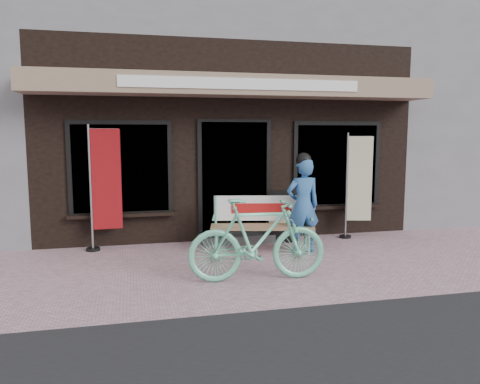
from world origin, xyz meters
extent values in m
plane|color=#BA8E9A|center=(0.00, 0.00, 0.00)|extent=(70.00, 70.00, 0.00)
cube|color=black|center=(0.00, 5.00, 1.80)|extent=(7.00, 6.00, 3.60)
cube|color=slate|center=(0.00, 5.00, 4.80)|extent=(7.00, 6.00, 2.40)
cube|color=gray|center=(0.00, 1.65, 2.75)|extent=(7.00, 0.80, 0.35)
cube|color=white|center=(0.00, 1.24, 2.75)|extent=(4.00, 0.02, 0.18)
cube|color=black|center=(0.00, 1.98, 1.10)|extent=(1.20, 0.06, 2.10)
cube|color=black|center=(0.00, 1.97, 1.10)|extent=(1.35, 0.04, 2.20)
cube|color=black|center=(-2.00, 1.98, 1.35)|extent=(1.60, 0.06, 1.50)
cube|color=black|center=(2.00, 1.98, 1.35)|extent=(1.60, 0.06, 1.50)
cube|color=black|center=(-2.00, 1.97, 1.35)|extent=(1.75, 0.04, 1.65)
cube|color=black|center=(2.00, 1.97, 1.35)|extent=(1.75, 0.04, 1.65)
cube|color=black|center=(-2.00, 1.92, 0.55)|extent=(1.80, 0.18, 0.06)
cube|color=black|center=(2.00, 1.92, 0.55)|extent=(1.80, 0.18, 0.06)
cube|color=#59595B|center=(0.00, 1.75, 0.07)|extent=(1.30, 0.45, 0.15)
cylinder|color=#67C9A1|center=(-0.53, 0.97, 0.20)|extent=(0.05, 0.05, 0.39)
cylinder|color=#67C9A1|center=(-0.45, 1.33, 0.20)|extent=(0.05, 0.05, 0.39)
cylinder|color=#67C9A1|center=(0.94, 0.66, 0.20)|extent=(0.05, 0.05, 0.39)
cylinder|color=#67C9A1|center=(1.02, 1.02, 0.20)|extent=(0.05, 0.05, 0.39)
cube|color=#8F704E|center=(0.25, 1.00, 0.42)|extent=(1.74, 0.76, 0.05)
cylinder|color=#67C9A1|center=(-0.47, 1.34, 0.66)|extent=(0.05, 0.05, 0.51)
cylinder|color=#67C9A1|center=(1.04, 1.02, 0.66)|extent=(0.05, 0.05, 0.51)
cube|color=white|center=(0.29, 1.20, 0.70)|extent=(1.56, 0.37, 0.42)
cube|color=#B21414|center=(0.28, 1.17, 0.70)|extent=(0.99, 0.22, 0.17)
cylinder|color=#67C9A1|center=(-0.53, 1.16, 0.58)|extent=(0.12, 0.41, 0.04)
cylinder|color=#67C9A1|center=(1.02, 0.83, 0.58)|extent=(0.12, 0.41, 0.04)
imported|color=#2E5F9F|center=(0.90, 0.85, 0.77)|extent=(0.58, 0.39, 1.55)
sphere|color=black|center=(0.90, 0.85, 1.52)|extent=(0.26, 0.26, 0.25)
imported|color=#67C9A1|center=(-0.23, -0.44, 0.55)|extent=(1.88, 0.65, 1.11)
cylinder|color=gray|center=(-2.49, 1.72, 1.05)|extent=(0.04, 0.04, 2.10)
cylinder|color=gray|center=(-2.25, 1.73, 2.02)|extent=(0.48, 0.05, 0.02)
cube|color=maroon|center=(-2.23, 1.73, 1.19)|extent=(0.48, 0.06, 1.67)
cylinder|color=black|center=(-2.49, 1.72, 0.02)|extent=(0.24, 0.24, 0.05)
cylinder|color=gray|center=(2.06, 1.65, 0.98)|extent=(0.04, 0.04, 1.96)
cylinder|color=gray|center=(2.27, 1.59, 1.89)|extent=(0.44, 0.13, 0.02)
cube|color=beige|center=(2.29, 1.59, 1.11)|extent=(0.44, 0.14, 1.56)
cylinder|color=black|center=(2.06, 1.65, 0.02)|extent=(0.26, 0.26, 0.04)
cube|color=black|center=(0.73, 1.57, 0.47)|extent=(0.48, 0.14, 0.94)
cube|color=beige|center=(0.72, 1.52, 0.57)|extent=(0.40, 0.07, 0.57)
camera|label=1|loc=(-1.82, -6.28, 1.96)|focal=35.00mm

